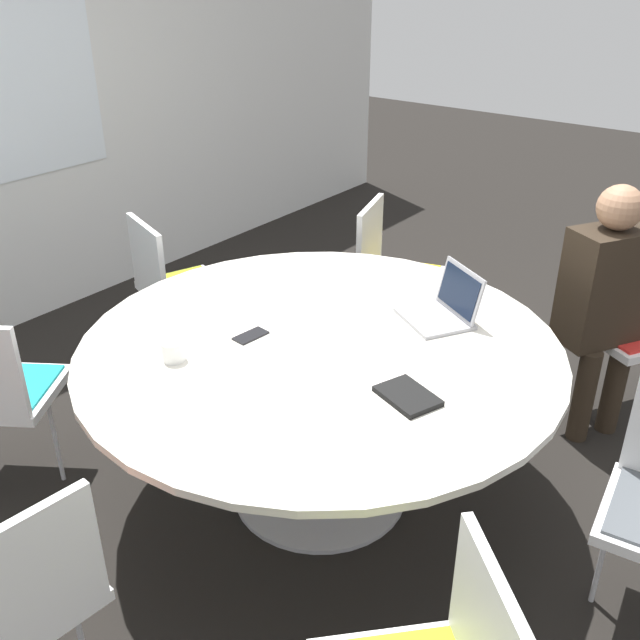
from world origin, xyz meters
name	(u,v)px	position (x,y,z in m)	size (l,w,h in m)	color
ground_plane	(320,491)	(0.00, 0.00, 0.00)	(16.00, 16.00, 0.00)	black
conference_table	(320,372)	(0.00, 0.00, 0.62)	(1.89, 1.89, 0.75)	#B7B7BC
chair_0	(625,314)	(1.44, -0.78, 0.53)	(0.59, 0.59, 0.88)	white
chair_1	(391,265)	(1.26, 0.46, 0.53)	(0.55, 0.53, 0.88)	white
chair_2	(173,280)	(0.37, 1.29, 0.53)	(0.54, 0.55, 0.88)	white
chair_4	(14,595)	(-1.34, 0.04, 0.53)	(0.47, 0.45, 0.88)	white
person_0	(605,294)	(1.20, -0.73, 0.72)	(0.42, 0.37, 1.23)	#2D2319
laptop	(445,307)	(0.48, -0.28, 0.80)	(0.37, 0.37, 0.21)	#99999E
spiral_notebook	(408,396)	(-0.13, -0.48, 0.76)	(0.21, 0.25, 0.02)	black
coffee_cup	(173,351)	(-0.44, 0.35, 0.79)	(0.09, 0.09, 0.08)	white
cell_phone	(251,336)	(-0.13, 0.25, 0.75)	(0.15, 0.09, 0.01)	black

